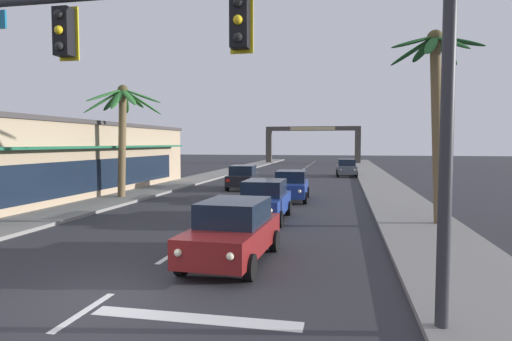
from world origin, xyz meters
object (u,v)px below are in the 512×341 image
at_px(sedan_fifth_in_queue, 291,185).
at_px(town_gateway_arch, 313,139).
at_px(sedan_lead_at_stop_bar, 233,231).
at_px(palm_left_second, 123,118).
at_px(sedan_oncoming_far, 243,177).
at_px(palm_right_second, 436,92).
at_px(traffic_signal_mast, 246,54).
at_px(sedan_third_in_queue, 264,200).
at_px(sedan_parked_nearest_kerb, 347,168).
at_px(storefront_strip_left, 37,159).

xyz_separation_m(sedan_fifth_in_queue, town_gateway_arch, (-1.97, 45.78, 3.07)).
height_order(sedan_lead_at_stop_bar, palm_left_second, palm_left_second).
distance_m(sedan_oncoming_far, palm_right_second, 16.40).
relative_size(traffic_signal_mast, town_gateway_arch, 0.70).
xyz_separation_m(sedan_lead_at_stop_bar, palm_left_second, (-9.50, 11.66, 3.80)).
distance_m(sedan_third_in_queue, sedan_fifth_in_queue, 6.53).
xyz_separation_m(sedan_oncoming_far, sedan_parked_nearest_kerb, (7.25, 13.56, 0.00)).
bearing_deg(sedan_fifth_in_queue, sedan_lead_at_stop_bar, -90.16).
distance_m(sedan_third_in_queue, sedan_parked_nearest_kerb, 25.67).
distance_m(sedan_lead_at_stop_bar, palm_right_second, 10.00).
height_order(sedan_parked_nearest_kerb, storefront_strip_left, storefront_strip_left).
bearing_deg(sedan_fifth_in_queue, sedan_third_in_queue, -93.15).
xyz_separation_m(sedan_parked_nearest_kerb, town_gateway_arch, (-5.20, 26.89, 3.07)).
bearing_deg(traffic_signal_mast, town_gateway_arch, 92.87).
relative_size(sedan_lead_at_stop_bar, palm_left_second, 0.69).
bearing_deg(sedan_oncoming_far, palm_right_second, -49.23).
bearing_deg(storefront_strip_left, palm_right_second, -13.21).
height_order(sedan_oncoming_far, palm_right_second, palm_right_second).
relative_size(sedan_third_in_queue, palm_left_second, 0.68).
relative_size(sedan_lead_at_stop_bar, sedan_third_in_queue, 1.01).
height_order(sedan_fifth_in_queue, sedan_parked_nearest_kerb, same).
distance_m(sedan_lead_at_stop_bar, sedan_fifth_in_queue, 13.04).
height_order(sedan_third_in_queue, palm_left_second, palm_left_second).
bearing_deg(palm_left_second, sedan_lead_at_stop_bar, -50.83).
bearing_deg(sedan_fifth_in_queue, traffic_signal_mast, -86.03).
bearing_deg(sedan_fifth_in_queue, palm_left_second, -171.77).
distance_m(sedan_oncoming_far, sedan_parked_nearest_kerb, 15.38).
bearing_deg(sedan_parked_nearest_kerb, town_gateway_arch, 100.95).
relative_size(traffic_signal_mast, sedan_fifth_in_queue, 2.35).
relative_size(sedan_third_in_queue, storefront_strip_left, 0.17).
relative_size(sedan_third_in_queue, town_gateway_arch, 0.29).
distance_m(traffic_signal_mast, storefront_strip_left, 22.23).
bearing_deg(palm_right_second, town_gateway_arch, 98.97).
distance_m(sedan_fifth_in_queue, storefront_strip_left, 15.15).
bearing_deg(sedan_oncoming_far, sedan_parked_nearest_kerb, 61.86).
relative_size(traffic_signal_mast, storefront_strip_left, 0.40).
relative_size(sedan_fifth_in_queue, storefront_strip_left, 0.17).
relative_size(sedan_parked_nearest_kerb, storefront_strip_left, 0.17).
height_order(sedan_third_in_queue, storefront_strip_left, storefront_strip_left).
bearing_deg(sedan_third_in_queue, sedan_parked_nearest_kerb, 81.97).
height_order(traffic_signal_mast, town_gateway_arch, traffic_signal_mast).
height_order(sedan_third_in_queue, town_gateway_arch, town_gateway_arch).
distance_m(traffic_signal_mast, sedan_lead_at_stop_bar, 5.53).
relative_size(sedan_lead_at_stop_bar, sedan_parked_nearest_kerb, 1.00).
bearing_deg(sedan_parked_nearest_kerb, sedan_oncoming_far, -118.14).
bearing_deg(sedan_third_in_queue, sedan_fifth_in_queue, 86.85).
distance_m(sedan_fifth_in_queue, palm_left_second, 10.36).
bearing_deg(traffic_signal_mast, palm_left_second, 124.92).
bearing_deg(storefront_strip_left, traffic_signal_mast, -42.99).
bearing_deg(sedan_oncoming_far, traffic_signal_mast, -76.77).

